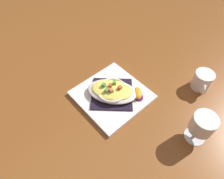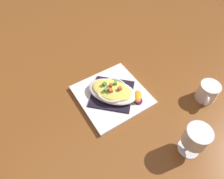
{
  "view_description": "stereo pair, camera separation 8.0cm",
  "coord_description": "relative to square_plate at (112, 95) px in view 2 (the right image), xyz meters",
  "views": [
    {
      "loc": [
        0.41,
        -0.28,
        0.67
      ],
      "look_at": [
        0.0,
        0.0,
        0.05
      ],
      "focal_mm": 32.17,
      "sensor_mm": 36.0,
      "label": 1
    },
    {
      "loc": [
        0.45,
        -0.21,
        0.67
      ],
      "look_at": [
        0.0,
        0.0,
        0.05
      ],
      "focal_mm": 32.17,
      "sensor_mm": 36.0,
      "label": 2
    }
  ],
  "objects": [
    {
      "name": "square_plate",
      "position": [
        0.0,
        0.0,
        0.0
      ],
      "size": [
        0.3,
        0.3,
        0.02
      ],
      "primitive_type": "cube",
      "rotation": [
        0.0,
        0.0,
        0.13
      ],
      "color": "white",
      "rests_on": "ground_plane"
    },
    {
      "name": "coffee_mug",
      "position": [
        0.17,
        0.34,
        0.03
      ],
      "size": [
        0.09,
        0.09,
        0.08
      ],
      "color": "white",
      "rests_on": "ground_plane"
    },
    {
      "name": "gratin_dish",
      "position": [
        -0.0,
        -0.0,
        0.03
      ],
      "size": [
        0.23,
        0.23,
        0.04
      ],
      "color": "silver",
      "rests_on": "folded_napkin"
    },
    {
      "name": "folded_napkin",
      "position": [
        0.0,
        0.0,
        0.01
      ],
      "size": [
        0.23,
        0.23,
        0.01
      ],
      "primitive_type": "cube",
      "rotation": [
        0.0,
        0.0,
        0.93
      ],
      "color": "black",
      "rests_on": "square_plate"
    },
    {
      "name": "ground_plane",
      "position": [
        0.0,
        0.0,
        -0.01
      ],
      "size": [
        2.6,
        2.6,
        0.0
      ],
      "primitive_type": "plane",
      "color": "brown"
    },
    {
      "name": "stemmed_glass",
      "position": [
        0.32,
        0.14,
        0.08
      ],
      "size": [
        0.08,
        0.08,
        0.13
      ],
      "color": "white",
      "rests_on": "ground_plane"
    },
    {
      "name": "orange_garnish",
      "position": [
        0.07,
        0.08,
        0.02
      ],
      "size": [
        0.07,
        0.06,
        0.03
      ],
      "color": "#4F135E",
      "rests_on": "square_plate"
    }
  ]
}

